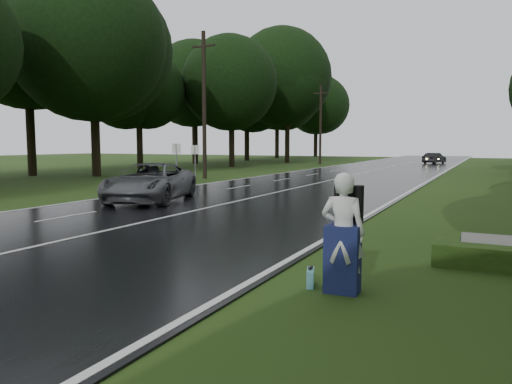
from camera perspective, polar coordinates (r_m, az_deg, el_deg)
ground at (r=13.63m, az=-18.83°, el=-4.85°), size 160.00×160.00×0.00m
road at (r=31.05m, az=8.16°, el=1.22°), size 12.00×140.00×0.04m
lane_center at (r=31.05m, az=8.16°, el=1.26°), size 0.12×140.00×0.01m
grey_car at (r=20.60m, az=-12.30°, el=1.12°), size 4.21×6.17×1.57m
far_car at (r=61.17m, az=20.17°, el=3.73°), size 2.42×4.09×1.27m
hitchhiker at (r=8.04m, az=10.18°, el=-5.22°), size 0.74×0.66×1.97m
suitcase at (r=8.47m, az=6.39°, el=-9.95°), size 0.24×0.43×0.29m
culvert at (r=11.02m, az=26.01°, el=-7.60°), size 1.21×0.61×0.61m
utility_pole_mid at (r=33.99m, az=-6.01°, el=1.60°), size 1.80×0.28×9.98m
utility_pole_far at (r=56.61m, az=7.50°, el=3.22°), size 1.80×0.28×9.02m
road_sign_a at (r=28.98m, az=-9.26°, el=0.84°), size 0.58×0.10×2.42m
road_sign_b at (r=30.61m, az=-7.11°, el=1.13°), size 0.56×0.10×2.31m
tree_left_d at (r=38.04m, az=-18.16°, el=1.78°), size 10.25×10.25×16.02m
tree_left_e at (r=50.57m, az=-2.85°, el=2.97°), size 9.44×9.44×14.76m
tree_left_f at (r=61.86m, az=3.67°, el=3.46°), size 11.65×11.65×18.20m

